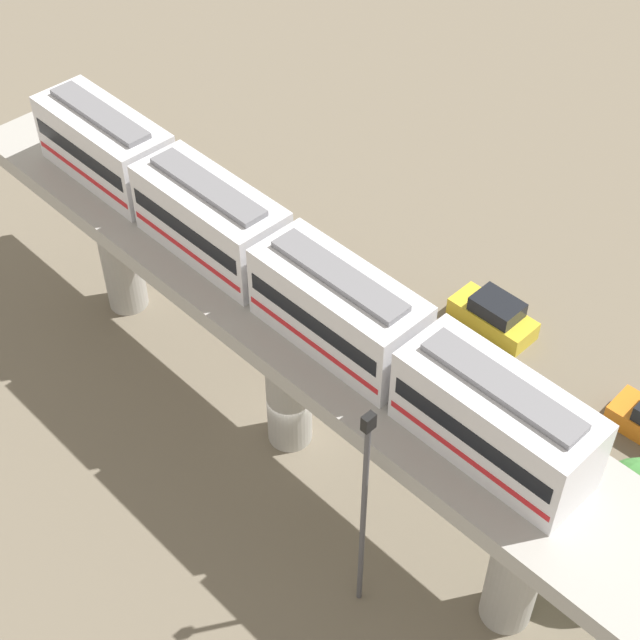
% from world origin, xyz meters
% --- Properties ---
extents(ground_plane, '(120.00, 120.00, 0.00)m').
position_xyz_m(ground_plane, '(0.00, 0.00, 0.00)').
color(ground_plane, '#706654').
extents(viaduct, '(5.20, 35.80, 7.93)m').
position_xyz_m(viaduct, '(0.00, 0.00, 6.18)').
color(viaduct, '#A8A59E').
rests_on(viaduct, ground).
extents(train, '(2.64, 27.45, 3.24)m').
position_xyz_m(train, '(0.00, -0.72, 9.46)').
color(train, silver).
rests_on(train, viaduct).
extents(parked_car_red, '(1.99, 4.28, 1.76)m').
position_xyz_m(parked_car_red, '(-5.82, -3.41, 0.74)').
color(parked_car_red, red).
rests_on(parked_car_red, ground).
extents(parked_car_yellow, '(1.83, 4.21, 1.76)m').
position_xyz_m(parked_car_yellow, '(-11.48, 1.91, 0.74)').
color(parked_car_yellow, yellow).
rests_on(parked_car_yellow, ground).
extents(signal_post, '(0.44, 0.28, 10.53)m').
position_xyz_m(signal_post, '(3.40, 7.42, 5.79)').
color(signal_post, '#4C4C51').
rests_on(signal_post, ground).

